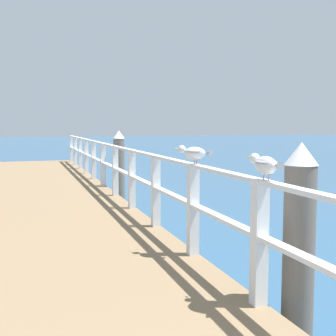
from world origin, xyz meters
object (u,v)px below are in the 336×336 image
object	(u,v)px
dock_piling_near	(299,249)
dock_piling_far	(119,168)
seagull_background	(194,153)
seagull_foreground	(265,164)

from	to	relation	value
dock_piling_near	dock_piling_far	size ratio (longest dim) A/B	1.00
dock_piling_far	seagull_background	world-z (taller)	dock_piling_far
seagull_background	dock_piling_near	bearing A→B (deg)	-115.44
dock_piling_far	seagull_foreground	xyz separation A→B (m)	(-0.38, -7.90, 0.76)
dock_piling_near	seagull_foreground	xyz separation A→B (m)	(-0.38, -0.05, 0.76)
seagull_foreground	seagull_background	world-z (taller)	same
dock_piling_near	dock_piling_far	bearing A→B (deg)	90.00
dock_piling_far	seagull_foreground	world-z (taller)	dock_piling_far
dock_piling_far	seagull_background	size ratio (longest dim) A/B	4.76
dock_piling_near	seagull_background	world-z (taller)	dock_piling_near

